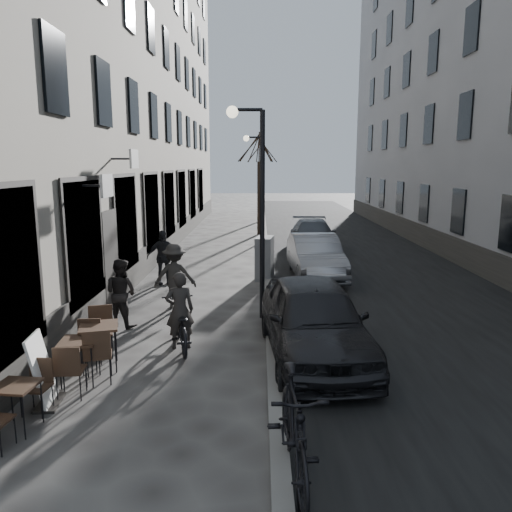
{
  "coord_description": "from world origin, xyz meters",
  "views": [
    {
      "loc": [
        -0.06,
        -5.93,
        3.76
      ],
      "look_at": [
        -0.14,
        4.69,
        1.8
      ],
      "focal_mm": 35.0,
      "sensor_mm": 36.0,
      "label": 1
    }
  ],
  "objects_px": {
    "pedestrian_near": "(121,293)",
    "car_mid": "(315,256)",
    "bicycle": "(180,325)",
    "pedestrian_mid": "(175,276)",
    "streetlamp_near": "(255,190)",
    "bistro_set_c": "(99,342)",
    "pedestrian_far": "(163,257)",
    "car_far": "(313,235)",
    "tree_near": "(259,147)",
    "bistro_set_b": "(80,356)",
    "tree_far": "(259,150)",
    "sign_board": "(44,376)",
    "car_near": "(314,319)",
    "utility_cabinet": "(265,258)",
    "bistro_set_a": "(17,402)",
    "streetlamp_far": "(257,177)",
    "moped": "(294,429)"
  },
  "relations": [
    {
      "from": "streetlamp_near",
      "to": "car_mid",
      "type": "distance_m",
      "value": 5.53
    },
    {
      "from": "tree_near",
      "to": "pedestrian_mid",
      "type": "relative_size",
      "value": 3.32
    },
    {
      "from": "streetlamp_near",
      "to": "bistro_set_c",
      "type": "xyz_separation_m",
      "value": [
        -2.86,
        -3.15,
        -2.65
      ]
    },
    {
      "from": "pedestrian_near",
      "to": "car_mid",
      "type": "distance_m",
      "value": 7.3
    },
    {
      "from": "streetlamp_far",
      "to": "tree_far",
      "type": "height_order",
      "value": "tree_far"
    },
    {
      "from": "car_mid",
      "to": "car_far",
      "type": "height_order",
      "value": "car_mid"
    },
    {
      "from": "bistro_set_a",
      "to": "bicycle",
      "type": "distance_m",
      "value": 3.75
    },
    {
      "from": "bistro_set_a",
      "to": "pedestrian_near",
      "type": "xyz_separation_m",
      "value": [
        0.22,
        4.68,
        0.39
      ]
    },
    {
      "from": "tree_near",
      "to": "bistro_set_b",
      "type": "xyz_separation_m",
      "value": [
        -3.09,
        -18.75,
        -4.19
      ]
    },
    {
      "from": "utility_cabinet",
      "to": "pedestrian_near",
      "type": "xyz_separation_m",
      "value": [
        -3.4,
        -4.89,
        0.1
      ]
    },
    {
      "from": "tree_near",
      "to": "pedestrian_far",
      "type": "xyz_separation_m",
      "value": [
        -3.02,
        -11.49,
        -3.8
      ]
    },
    {
      "from": "bistro_set_b",
      "to": "streetlamp_far",
      "type": "bearing_deg",
      "value": 73.82
    },
    {
      "from": "streetlamp_near",
      "to": "utility_cabinet",
      "type": "height_order",
      "value": "streetlamp_near"
    },
    {
      "from": "streetlamp_near",
      "to": "bicycle",
      "type": "bearing_deg",
      "value": -126.25
    },
    {
      "from": "car_near",
      "to": "streetlamp_near",
      "type": "bearing_deg",
      "value": 109.7
    },
    {
      "from": "sign_board",
      "to": "car_near",
      "type": "height_order",
      "value": "car_near"
    },
    {
      "from": "bistro_set_c",
      "to": "utility_cabinet",
      "type": "relative_size",
      "value": 1.23
    },
    {
      "from": "pedestrian_near",
      "to": "car_mid",
      "type": "height_order",
      "value": "pedestrian_near"
    },
    {
      "from": "streetlamp_near",
      "to": "moped",
      "type": "bearing_deg",
      "value": -85.4
    },
    {
      "from": "pedestrian_near",
      "to": "streetlamp_far",
      "type": "bearing_deg",
      "value": -79.19
    },
    {
      "from": "tree_far",
      "to": "moped",
      "type": "distance_m",
      "value": 27.78
    },
    {
      "from": "streetlamp_near",
      "to": "tree_near",
      "type": "relative_size",
      "value": 0.89
    },
    {
      "from": "pedestrian_near",
      "to": "utility_cabinet",
      "type": "bearing_deg",
      "value": -100.15
    },
    {
      "from": "bicycle",
      "to": "pedestrian_mid",
      "type": "distance_m",
      "value": 3.05
    },
    {
      "from": "tree_near",
      "to": "car_mid",
      "type": "distance_m",
      "value": 11.34
    },
    {
      "from": "bistro_set_c",
      "to": "pedestrian_far",
      "type": "distance_m",
      "value": 6.68
    },
    {
      "from": "pedestrian_near",
      "to": "bicycle",
      "type": "bearing_deg",
      "value": 163.24
    },
    {
      "from": "tree_far",
      "to": "moped",
      "type": "relative_size",
      "value": 2.58
    },
    {
      "from": "bistro_set_a",
      "to": "pedestrian_near",
      "type": "height_order",
      "value": "pedestrian_near"
    },
    {
      "from": "streetlamp_near",
      "to": "bicycle",
      "type": "xyz_separation_m",
      "value": [
        -1.53,
        -2.09,
        -2.67
      ]
    },
    {
      "from": "car_near",
      "to": "pedestrian_mid",
      "type": "bearing_deg",
      "value": 128.88
    },
    {
      "from": "car_far",
      "to": "car_near",
      "type": "bearing_deg",
      "value": -95.42
    },
    {
      "from": "tree_near",
      "to": "moped",
      "type": "relative_size",
      "value": 2.58
    },
    {
      "from": "bicycle",
      "to": "pedestrian_far",
      "type": "relative_size",
      "value": 1.09
    },
    {
      "from": "tree_far",
      "to": "sign_board",
      "type": "distance_m",
      "value": 26.14
    },
    {
      "from": "car_near",
      "to": "car_mid",
      "type": "distance_m",
      "value": 7.18
    },
    {
      "from": "bistro_set_b",
      "to": "pedestrian_far",
      "type": "xyz_separation_m",
      "value": [
        0.07,
        7.27,
        0.4
      ]
    },
    {
      "from": "streetlamp_near",
      "to": "bistro_set_b",
      "type": "bearing_deg",
      "value": -128.78
    },
    {
      "from": "pedestrian_near",
      "to": "pedestrian_far",
      "type": "height_order",
      "value": "pedestrian_far"
    },
    {
      "from": "pedestrian_near",
      "to": "moped",
      "type": "height_order",
      "value": "pedestrian_near"
    },
    {
      "from": "bicycle",
      "to": "pedestrian_far",
      "type": "distance_m",
      "value": 5.79
    },
    {
      "from": "tree_far",
      "to": "bistro_set_c",
      "type": "relative_size",
      "value": 3.28
    },
    {
      "from": "bicycle",
      "to": "pedestrian_far",
      "type": "height_order",
      "value": "pedestrian_far"
    },
    {
      "from": "bistro_set_b",
      "to": "sign_board",
      "type": "distance_m",
      "value": 0.87
    },
    {
      "from": "bistro_set_c",
      "to": "sign_board",
      "type": "xyz_separation_m",
      "value": [
        -0.43,
        -1.43,
        -0.04
      ]
    },
    {
      "from": "bistro_set_b",
      "to": "bicycle",
      "type": "distance_m",
      "value": 2.23
    },
    {
      "from": "utility_cabinet",
      "to": "car_mid",
      "type": "xyz_separation_m",
      "value": [
        1.71,
        0.33,
        0.01
      ]
    },
    {
      "from": "streetlamp_near",
      "to": "tree_far",
      "type": "xyz_separation_m",
      "value": [
        0.07,
        21.0,
        1.5
      ]
    },
    {
      "from": "bistro_set_a",
      "to": "bistro_set_b",
      "type": "bearing_deg",
      "value": 84.49
    },
    {
      "from": "bicycle",
      "to": "car_near",
      "type": "height_order",
      "value": "car_near"
    }
  ]
}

